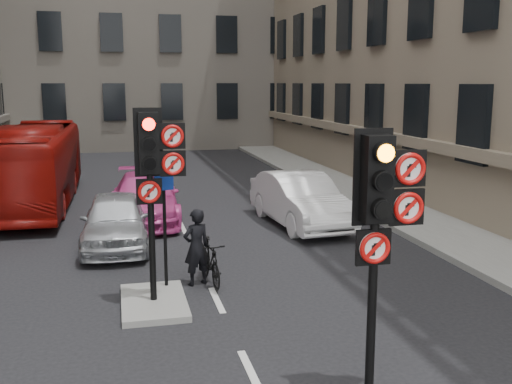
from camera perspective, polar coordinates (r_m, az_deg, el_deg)
name	(u,v)px	position (r m, az deg, el deg)	size (l,w,h in m)	color
pavement_right	(396,207)	(20.40, 13.22, -1.37)	(3.00, 50.00, 0.16)	gray
centre_island	(154,302)	(11.62, -9.70, -10.31)	(1.20, 2.00, 0.12)	gray
signal_near	(382,207)	(7.75, 11.92, -1.43)	(0.91, 0.40, 3.58)	black
signal_far	(154,163)	(10.98, -9.67, 2.72)	(0.91, 0.40, 3.58)	black
car_silver	(115,220)	(15.62, -13.24, -2.65)	(1.63, 4.05, 1.38)	#B5B8BD
car_white	(300,200)	(17.54, 4.21, -0.72)	(1.63, 4.67, 1.54)	white
car_pink	(145,198)	(18.43, -10.50, -0.53)	(1.97, 4.84, 1.40)	#C43985
bus_red	(35,165)	(21.70, -20.30, 2.40)	(2.30, 9.82, 2.74)	maroon
motorcycle	(210,262)	(12.55, -4.36, -6.63)	(0.44, 1.57, 0.94)	black
motorcyclist	(196,247)	(12.42, -5.70, -5.24)	(0.59, 0.38, 1.61)	black
info_sign	(165,214)	(11.91, -8.70, -2.13)	(0.38, 0.17, 2.27)	black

